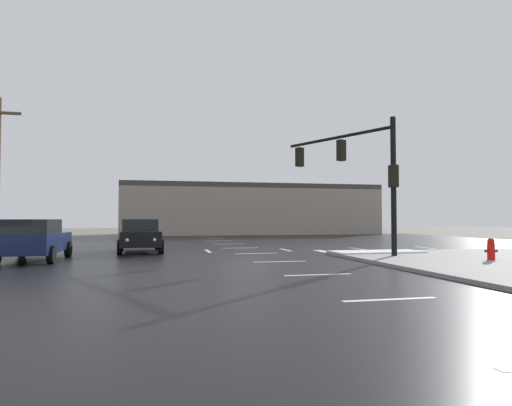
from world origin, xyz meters
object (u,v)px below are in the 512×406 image
at_px(traffic_signal_mast, 358,165).
at_px(sedan_navy, 34,239).
at_px(fire_hydrant, 491,249).
at_px(sedan_black, 140,235).

bearing_deg(traffic_signal_mast, sedan_navy, 62.99).
xyz_separation_m(traffic_signal_mast, fire_hydrant, (3.13, -4.13, -3.42)).
distance_m(sedan_black, sedan_navy, 5.51).
bearing_deg(traffic_signal_mast, sedan_black, 39.36).
relative_size(fire_hydrant, sedan_black, 0.17).
distance_m(traffic_signal_mast, sedan_navy, 13.48).
relative_size(traffic_signal_mast, fire_hydrant, 7.29).
xyz_separation_m(sedan_black, sedan_navy, (-3.76, -4.02, 0.00)).
bearing_deg(fire_hydrant, sedan_black, 145.20).
bearing_deg(sedan_black, traffic_signal_mast, 61.21).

